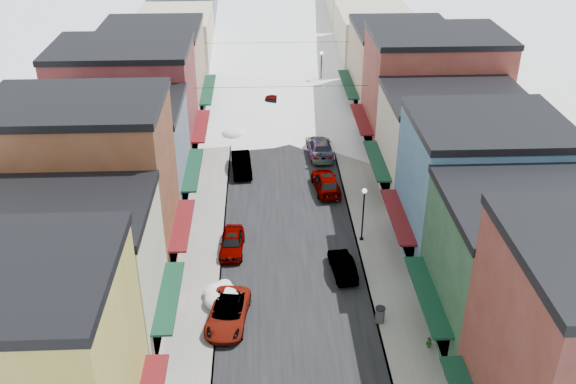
{
  "coord_description": "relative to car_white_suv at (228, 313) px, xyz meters",
  "views": [
    {
      "loc": [
        -1.93,
        -17.68,
        26.75
      ],
      "look_at": [
        0.0,
        25.91,
        2.63
      ],
      "focal_mm": 40.0,
      "sensor_mm": 36.0,
      "label": 1
    }
  ],
  "objects": [
    {
      "name": "curb_left",
      "position": [
        -0.75,
        46.14,
        -0.64
      ],
      "size": [
        0.1,
        160.0,
        0.15
      ],
      "primitive_type": "cube",
      "color": "slate",
      "rests_on": "ground"
    },
    {
      "name": "trash_can",
      "position": [
        9.5,
        -0.53,
        -0.02
      ],
      "size": [
        0.63,
        0.63,
        1.06
      ],
      "color": "#525557",
      "rests_on": "sidewalk_right"
    },
    {
      "name": "bldg_l_brick_near",
      "position": [
        -9.39,
        6.64,
        5.55
      ],
      "size": [
        12.3,
        8.2,
        12.5
      ],
      "color": "brown",
      "rests_on": "ground"
    },
    {
      "name": "snow_pile_near",
      "position": [
        -0.26,
        1.69,
        -0.18
      ],
      "size": [
        2.64,
        2.82,
        1.12
      ],
      "color": "white",
      "rests_on": "ground"
    },
    {
      "name": "road",
      "position": [
        4.3,
        46.14,
        -0.71
      ],
      "size": [
        10.0,
        160.0,
        0.01
      ],
      "primitive_type": "cube",
      "color": "black",
      "rests_on": "ground"
    },
    {
      "name": "sidewalk_right",
      "position": [
        10.9,
        46.14,
        -0.64
      ],
      "size": [
        3.2,
        160.0,
        0.15
      ],
      "primitive_type": "cube",
      "color": "gray",
      "rests_on": "ground"
    },
    {
      "name": "car_black_sedan",
      "position": [
        7.9,
        24.01,
        0.1
      ],
      "size": [
        2.43,
        5.64,
        1.62
      ],
      "primitive_type": "imported",
      "rotation": [
        0.0,
        0.0,
        3.17
      ],
      "color": "black",
      "rests_on": "ground"
    },
    {
      "name": "planter_far",
      "position": [
        12.03,
        -2.93,
        -0.24
      ],
      "size": [
        0.5,
        0.5,
        0.64
      ],
      "primitive_type": "imported",
      "rotation": [
        0.0,
        0.0,
        0.88
      ],
      "color": "#2B5928",
      "rests_on": "sidewalk_right"
    },
    {
      "name": "bldg_l_grayblue",
      "position": [
        -8.89,
        15.14,
        3.8
      ],
      "size": [
        11.3,
        9.2,
        9.0
      ],
      "color": "slate",
      "rests_on": "ground"
    },
    {
      "name": "car_lane_silver",
      "position": [
        3.41,
        35.6,
        0.12
      ],
      "size": [
        2.39,
        5.02,
        1.66
      ],
      "primitive_type": "imported",
      "rotation": [
        0.0,
        0.0,
        -0.09
      ],
      "color": "gray",
      "rests_on": "ground"
    },
    {
      "name": "snow_pile_far",
      "position": [
        -0.58,
        28.55,
        -0.25
      ],
      "size": [
        2.25,
        2.59,
        0.95
      ],
      "color": "white",
      "rests_on": "ground"
    },
    {
      "name": "bldg_l_yellow",
      "position": [
        -8.89,
        -9.86,
        5.05
      ],
      "size": [
        11.3,
        8.7,
        11.5
      ],
      "color": "#B4A442",
      "rests_on": "ground"
    },
    {
      "name": "bldg_r_green",
      "position": [
        17.49,
        -1.86,
        4.05
      ],
      "size": [
        11.3,
        9.2,
        9.5
      ],
      "color": "#20442C",
      "rests_on": "ground"
    },
    {
      "name": "sidewalk_left",
      "position": [
        -2.3,
        46.14,
        -0.64
      ],
      "size": [
        3.2,
        160.0,
        0.15
      ],
      "primitive_type": "cube",
      "color": "gray",
      "rests_on": "ground"
    },
    {
      "name": "car_dark_hatch",
      "position": [
        0.45,
        20.81,
        0.07
      ],
      "size": [
        2.05,
        4.87,
        1.57
      ],
      "primitive_type": "imported",
      "rotation": [
        0.0,
        0.0,
        0.08
      ],
      "color": "black",
      "rests_on": "ground"
    },
    {
      "name": "bldg_r_blue",
      "position": [
        17.49,
        7.14,
        4.55
      ],
      "size": [
        11.3,
        9.2,
        10.5
      ],
      "color": "#3A6284",
      "rests_on": "ground"
    },
    {
      "name": "streetlamp_near",
      "position": [
        9.73,
        8.88,
        2.2
      ],
      "size": [
        0.36,
        0.36,
        4.37
      ],
      "color": "black",
      "rests_on": "sidewalk_right"
    },
    {
      "name": "car_silver_sedan",
      "position": [
        0.0,
        8.0,
        0.01
      ],
      "size": [
        1.9,
        4.32,
        1.45
      ],
      "primitive_type": "imported",
      "rotation": [
        0.0,
        0.0,
        -0.04
      ],
      "color": "#A7AAB0",
      "rests_on": "ground"
    },
    {
      "name": "car_lane_white",
      "position": [
        6.36,
        54.5,
        -0.02
      ],
      "size": [
        2.57,
        5.09,
        1.38
      ],
      "primitive_type": "imported",
      "rotation": [
        0.0,
        0.0,
        3.2
      ],
      "color": "silver",
      "rests_on": "ground"
    },
    {
      "name": "snow_pile_mid",
      "position": [
        -0.58,
        2.57,
        -0.26
      ],
      "size": [
        2.24,
        2.58,
        0.95
      ],
      "color": "white",
      "rests_on": "ground"
    },
    {
      "name": "overhead_cables",
      "position": [
        4.3,
        33.64,
        5.49
      ],
      "size": [
        16.4,
        15.04,
        0.04
      ],
      "color": "black",
      "rests_on": "ground"
    },
    {
      "name": "car_white_suv",
      "position": [
        0.0,
        0.0,
        0.0
      ],
      "size": [
        3.0,
        5.38,
        1.42
      ],
      "primitive_type": "imported",
      "rotation": [
        0.0,
        0.0,
        -0.13
      ],
      "color": "white",
      "rests_on": "ground"
    },
    {
      "name": "bldg_l_cream",
      "position": [
        -8.89,
        -1.36,
        4.05
      ],
      "size": [
        11.3,
        8.2,
        9.5
      ],
      "color": "beige",
      "rests_on": "ground"
    },
    {
      "name": "car_silver_wagon",
      "position": [
        0.8,
        37.05,
        0.03
      ],
      "size": [
        2.34,
        5.23,
        1.49
      ],
      "primitive_type": "imported",
      "rotation": [
        0.0,
        0.0,
        -0.05
      ],
      "color": "gray",
      "rests_on": "ground"
    },
    {
      "name": "bldg_r_cream",
      "position": [
        17.99,
        16.14,
        3.8
      ],
      "size": [
        12.3,
        9.2,
        9.0
      ],
      "color": "beige",
      "rests_on": "ground"
    },
    {
      "name": "bldg_l_brick_far",
      "position": [
        -9.89,
        24.14,
        4.8
      ],
      "size": [
        13.3,
        9.2,
        11.0
      ],
      "color": "maroon",
      "rests_on": "ground"
    },
    {
      "name": "bldg_l_tan",
      "position": [
        -8.89,
        34.14,
        4.3
      ],
      "size": [
        11.3,
        11.2,
        10.0
      ],
      "color": "#9D7D67",
      "rests_on": "ground"
    },
    {
      "name": "bldg_r_tan",
      "position": [
        17.49,
        35.14,
        4.05
      ],
      "size": [
        11.3,
        11.2,
        9.5
      ],
      "color": "tan",
      "rests_on": "ground"
    },
    {
      "name": "streetlamp_far",
      "position": [
        9.5,
        41.14,
        2.56
      ],
      "size": [
        0.41,
        0.41,
        4.95
      ],
      "color": "black",
      "rests_on": "sidewalk_right"
    },
    {
      "name": "bldg_r_brick_far",
      "position": [
        18.49,
        25.14,
        5.05
      ],
      "size": [
        13.3,
        9.2,
        11.5
      ],
      "color": "maroon",
      "rests_on": "ground"
    },
    {
      "name": "car_gray_suv",
      "position": [
        7.8,
        16.9,
        0.14
      ],
      "size": [
        2.48,
        5.17,
        1.7
      ],
      "primitive_type": "imported",
      "rotation": [
        0.0,
        0.0,
        3.24
      ],
      "color": "gray",
      "rests_on": "ground"
    },
    {
      "name": "curb_right",
      "position": [
        9.35,
        46.14,
        -0.64
      ],
      "size": [
        0.1,
        160.0,
        0.15
      ],
      "primitive_type": "cube",
      "color": "slate",
      "rests_on": "ground"
    },
    {
      "name": "distant_blocks",
      "position": [
        4.3,
        69.14,
        3.29
      ],
      "size": [
        34.0,
        55.0,
        8.0
      ],
      "color": "gray",
      "rests_on": "ground"
    },
    {
      "name": "car_green_sedan",
      "position": [
        7.8,
        4.85,
        -0.05
      ],
      "size": [
        1.8,
        4.15,
        1.33
      ],
      "primitive_type": "imported",
      "rotation": [
        0.0,
        0.0,
        3.24
      ],
      "color": "black",
      "rests_on": "ground"
    }
  ]
}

